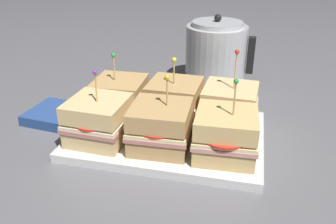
% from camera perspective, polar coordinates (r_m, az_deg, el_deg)
% --- Properties ---
extents(ground_plane, '(6.00, 6.00, 0.00)m').
position_cam_1_polar(ground_plane, '(0.77, 0.00, -4.27)').
color(ground_plane, slate).
extents(serving_platter, '(0.40, 0.28, 0.02)m').
position_cam_1_polar(serving_platter, '(0.77, 0.00, -3.69)').
color(serving_platter, silver).
rests_on(serving_platter, ground_plane).
extents(sandwich_front_left, '(0.12, 0.12, 0.15)m').
position_cam_1_polar(sandwich_front_left, '(0.72, -11.05, -1.31)').
color(sandwich_front_left, '#DBB77A').
rests_on(sandwich_front_left, serving_platter).
extents(sandwich_front_center, '(0.12, 0.12, 0.15)m').
position_cam_1_polar(sandwich_front_center, '(0.69, -0.92, -2.41)').
color(sandwich_front_center, tan).
rests_on(sandwich_front_center, serving_platter).
extents(sandwich_front_right, '(0.12, 0.12, 0.16)m').
position_cam_1_polar(sandwich_front_right, '(0.67, 9.21, -3.59)').
color(sandwich_front_right, tan).
rests_on(sandwich_front_right, serving_platter).
extents(sandwich_back_left, '(0.12, 0.12, 0.15)m').
position_cam_1_polar(sandwich_back_left, '(0.83, -7.68, 2.44)').
color(sandwich_back_left, tan).
rests_on(sandwich_back_left, serving_platter).
extents(sandwich_back_center, '(0.12, 0.12, 0.15)m').
position_cam_1_polar(sandwich_back_center, '(0.80, 1.09, 1.83)').
color(sandwich_back_center, tan).
rests_on(sandwich_back_center, serving_platter).
extents(sandwich_back_right, '(0.12, 0.12, 0.17)m').
position_cam_1_polar(sandwich_back_right, '(0.78, 9.82, 0.91)').
color(sandwich_back_right, '#DBB77A').
rests_on(sandwich_back_right, serving_platter).
extents(kettle_steel, '(0.19, 0.17, 0.20)m').
position_cam_1_polar(kettle_steel, '(1.04, 7.70, 9.15)').
color(kettle_steel, '#B7BABF').
rests_on(kettle_steel, ground_plane).
extents(napkin_stack, '(0.13, 0.13, 0.02)m').
position_cam_1_polar(napkin_stack, '(0.89, -17.57, -0.37)').
color(napkin_stack, navy).
rests_on(napkin_stack, ground_plane).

